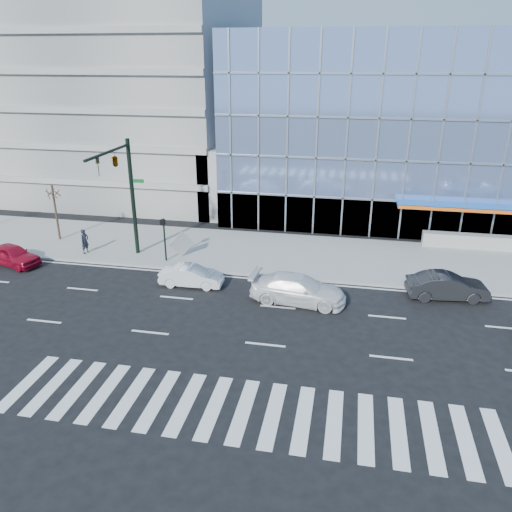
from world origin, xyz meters
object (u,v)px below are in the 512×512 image
(white_suv, at_px, (298,289))
(pedestrian, at_px, (85,241))
(dark_sedan, at_px, (447,286))
(ped_signal_post, at_px, (164,233))
(street_tree_near, at_px, (53,193))
(red_sedan, at_px, (12,255))
(traffic_signal, at_px, (121,173))
(white_sedan, at_px, (191,276))
(tilted_panel, at_px, (182,244))

(white_suv, bearing_deg, pedestrian, 79.57)
(dark_sedan, bearing_deg, white_suv, 97.35)
(ped_signal_post, xyz_separation_m, street_tree_near, (-9.50, 2.56, 1.64))
(street_tree_near, xyz_separation_m, pedestrian, (3.43, -2.28, -2.75))
(white_suv, height_order, red_sedan, white_suv)
(white_suv, xyz_separation_m, red_sedan, (-19.53, 1.74, -0.09))
(dark_sedan, relative_size, pedestrian, 2.62)
(red_sedan, bearing_deg, street_tree_near, 9.48)
(traffic_signal, relative_size, white_suv, 1.46)
(white_sedan, relative_size, tilted_panel, 2.98)
(ped_signal_post, xyz_separation_m, tilted_panel, (0.85, 1.03, -1.07))
(street_tree_near, bearing_deg, red_sedan, -95.93)
(traffic_signal, relative_size, street_tree_near, 1.89)
(red_sedan, bearing_deg, tilted_panel, -57.50)
(traffic_signal, distance_m, red_sedan, 9.48)
(white_suv, height_order, tilted_panel, tilted_panel)
(street_tree_near, bearing_deg, dark_sedan, -9.31)
(street_tree_near, bearing_deg, traffic_signal, -22.71)
(white_suv, bearing_deg, traffic_signal, 78.08)
(white_suv, bearing_deg, white_sedan, 87.32)
(white_suv, relative_size, dark_sedan, 1.19)
(ped_signal_post, relative_size, tilted_panel, 2.31)
(tilted_panel, bearing_deg, dark_sedan, -48.34)
(white_sedan, relative_size, pedestrian, 2.21)
(white_suv, relative_size, red_sedan, 1.32)
(traffic_signal, bearing_deg, pedestrian, 169.61)
(traffic_signal, relative_size, dark_sedan, 1.74)
(traffic_signal, bearing_deg, dark_sedan, -4.39)
(white_sedan, height_order, tilted_panel, tilted_panel)
(ped_signal_post, height_order, pedestrian, ped_signal_post)
(street_tree_near, relative_size, dark_sedan, 0.92)
(street_tree_near, xyz_separation_m, dark_sedan, (27.46, -4.50, -3.02))
(pedestrian, bearing_deg, dark_sedan, -77.39)
(pedestrian, bearing_deg, traffic_signal, -82.49)
(dark_sedan, bearing_deg, ped_signal_post, 77.12)
(traffic_signal, xyz_separation_m, ped_signal_post, (2.50, 0.37, -4.02))
(white_suv, bearing_deg, ped_signal_post, 72.04)
(dark_sedan, bearing_deg, street_tree_near, 73.99)
(traffic_signal, bearing_deg, street_tree_near, 157.29)
(street_tree_near, bearing_deg, tilted_panel, -8.42)
(pedestrian, bearing_deg, street_tree_near, 74.34)
(white_suv, height_order, white_sedan, white_suv)
(traffic_signal, xyz_separation_m, white_sedan, (5.36, -2.77, -5.53))
(white_sedan, xyz_separation_m, tilted_panel, (-2.01, 4.17, 0.43))
(ped_signal_post, bearing_deg, tilted_panel, 50.33)
(white_suv, xyz_separation_m, tilted_panel, (-8.67, 5.08, 0.27))
(red_sedan, bearing_deg, ped_signal_post, -61.58)
(tilted_panel, bearing_deg, pedestrian, 147.64)
(tilted_panel, bearing_deg, traffic_signal, 164.18)
(red_sedan, bearing_deg, dark_sedan, -73.83)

